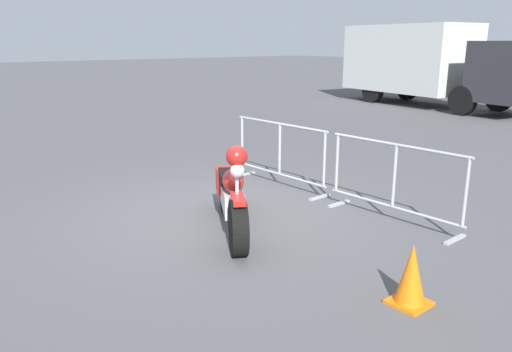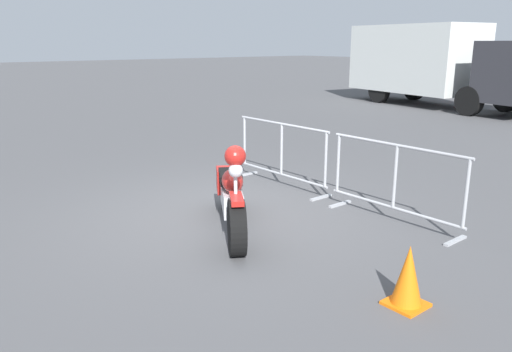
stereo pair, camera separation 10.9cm
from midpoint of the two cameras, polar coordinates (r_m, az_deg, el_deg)
ground_plane at (r=6.99m, az=-3.90°, el=-4.55°), size 120.00×120.00×0.00m
motorcycle at (r=6.33m, az=-3.27°, el=-2.13°), size 1.96×1.32×1.25m
crowd_barrier_near at (r=8.29m, az=2.34°, el=2.57°), size 2.07×0.46×1.07m
crowd_barrier_far at (r=6.85m, az=15.05°, el=-0.63°), size 2.07×0.46×1.07m
box_truck at (r=20.11m, az=18.77°, el=12.28°), size 7.97×3.52×2.98m
parked_car_green at (r=29.17m, az=17.96°, el=11.15°), size 1.73×4.13×1.40m
parked_car_red at (r=27.87m, az=22.97°, el=10.55°), size 1.74×4.14×1.40m
pedestrian at (r=24.18m, az=21.17°, el=10.71°), size 0.44×0.44×1.69m
traffic_cone at (r=4.83m, az=16.71°, el=-10.84°), size 0.34×0.34×0.59m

